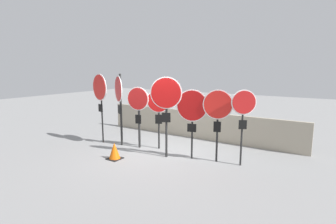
{
  "coord_description": "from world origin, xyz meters",
  "views": [
    {
      "loc": [
        4.47,
        -6.73,
        2.7
      ],
      "look_at": [
        0.16,
        0.0,
        1.35
      ],
      "focal_mm": 28.0,
      "sensor_mm": 36.0,
      "label": 1
    }
  ],
  "objects_px": {
    "traffic_cone_0": "(114,151)",
    "stop_sign_7": "(243,109)",
    "stop_sign_1": "(119,95)",
    "stop_sign_2": "(138,105)",
    "stop_sign_5": "(192,109)",
    "stop_sign_4": "(166,99)",
    "stop_sign_0": "(100,91)",
    "stop_sign_6": "(218,110)",
    "stop_sign_3": "(159,105)"
  },
  "relations": [
    {
      "from": "stop_sign_4",
      "to": "stop_sign_5",
      "type": "distance_m",
      "value": 0.81
    },
    {
      "from": "stop_sign_4",
      "to": "stop_sign_7",
      "type": "relative_size",
      "value": 1.15
    },
    {
      "from": "stop_sign_6",
      "to": "stop_sign_7",
      "type": "bearing_deg",
      "value": -10.29
    },
    {
      "from": "stop_sign_0",
      "to": "stop_sign_7",
      "type": "xyz_separation_m",
      "value": [
        4.99,
        0.46,
        -0.29
      ]
    },
    {
      "from": "stop_sign_5",
      "to": "stop_sign_6",
      "type": "bearing_deg",
      "value": 0.24
    },
    {
      "from": "stop_sign_2",
      "to": "stop_sign_6",
      "type": "relative_size",
      "value": 0.99
    },
    {
      "from": "traffic_cone_0",
      "to": "stop_sign_7",
      "type": "bearing_deg",
      "value": 23.86
    },
    {
      "from": "stop_sign_3",
      "to": "traffic_cone_0",
      "type": "distance_m",
      "value": 2.05
    },
    {
      "from": "traffic_cone_0",
      "to": "stop_sign_4",
      "type": "bearing_deg",
      "value": 37.69
    },
    {
      "from": "stop_sign_4",
      "to": "stop_sign_0",
      "type": "bearing_deg",
      "value": 153.54
    },
    {
      "from": "stop_sign_6",
      "to": "traffic_cone_0",
      "type": "height_order",
      "value": "stop_sign_6"
    },
    {
      "from": "stop_sign_6",
      "to": "stop_sign_7",
      "type": "xyz_separation_m",
      "value": [
        0.7,
        0.08,
        0.05
      ]
    },
    {
      "from": "stop_sign_0",
      "to": "stop_sign_2",
      "type": "distance_m",
      "value": 1.61
    },
    {
      "from": "stop_sign_1",
      "to": "traffic_cone_0",
      "type": "relative_size",
      "value": 4.96
    },
    {
      "from": "stop_sign_2",
      "to": "stop_sign_7",
      "type": "xyz_separation_m",
      "value": [
        3.46,
        0.22,
        0.13
      ]
    },
    {
      "from": "stop_sign_1",
      "to": "traffic_cone_0",
      "type": "bearing_deg",
      "value": -20.99
    },
    {
      "from": "stop_sign_0",
      "to": "traffic_cone_0",
      "type": "xyz_separation_m",
      "value": [
        1.63,
        -1.02,
        -1.64
      ]
    },
    {
      "from": "stop_sign_4",
      "to": "stop_sign_2",
      "type": "bearing_deg",
      "value": 141.32
    },
    {
      "from": "stop_sign_2",
      "to": "stop_sign_4",
      "type": "bearing_deg",
      "value": -24.85
    },
    {
      "from": "stop_sign_4",
      "to": "stop_sign_7",
      "type": "xyz_separation_m",
      "value": [
        2.14,
        0.54,
        -0.18
      ]
    },
    {
      "from": "stop_sign_0",
      "to": "stop_sign_3",
      "type": "relative_size",
      "value": 1.23
    },
    {
      "from": "stop_sign_4",
      "to": "traffic_cone_0",
      "type": "relative_size",
      "value": 4.85
    },
    {
      "from": "stop_sign_2",
      "to": "stop_sign_3",
      "type": "relative_size",
      "value": 1.03
    },
    {
      "from": "stop_sign_0",
      "to": "stop_sign_7",
      "type": "height_order",
      "value": "stop_sign_0"
    },
    {
      "from": "stop_sign_0",
      "to": "stop_sign_2",
      "type": "height_order",
      "value": "stop_sign_0"
    },
    {
      "from": "stop_sign_1",
      "to": "stop_sign_6",
      "type": "height_order",
      "value": "stop_sign_1"
    },
    {
      "from": "stop_sign_4",
      "to": "stop_sign_7",
      "type": "height_order",
      "value": "stop_sign_4"
    },
    {
      "from": "stop_sign_0",
      "to": "stop_sign_6",
      "type": "height_order",
      "value": "stop_sign_0"
    },
    {
      "from": "stop_sign_7",
      "to": "traffic_cone_0",
      "type": "distance_m",
      "value": 3.92
    },
    {
      "from": "stop_sign_2",
      "to": "traffic_cone_0",
      "type": "relative_size",
      "value": 4.13
    },
    {
      "from": "stop_sign_3",
      "to": "stop_sign_4",
      "type": "xyz_separation_m",
      "value": [
        0.68,
        -0.59,
        0.3
      ]
    },
    {
      "from": "stop_sign_5",
      "to": "stop_sign_7",
      "type": "distance_m",
      "value": 1.45
    },
    {
      "from": "stop_sign_1",
      "to": "stop_sign_0",
      "type": "bearing_deg",
      "value": -137.71
    },
    {
      "from": "stop_sign_0",
      "to": "stop_sign_2",
      "type": "xyz_separation_m",
      "value": [
        1.53,
        0.25,
        -0.42
      ]
    },
    {
      "from": "stop_sign_3",
      "to": "traffic_cone_0",
      "type": "height_order",
      "value": "stop_sign_3"
    },
    {
      "from": "stop_sign_2",
      "to": "stop_sign_3",
      "type": "bearing_deg",
      "value": 11.02
    },
    {
      "from": "stop_sign_2",
      "to": "stop_sign_6",
      "type": "height_order",
      "value": "stop_sign_6"
    },
    {
      "from": "stop_sign_5",
      "to": "traffic_cone_0",
      "type": "height_order",
      "value": "stop_sign_5"
    },
    {
      "from": "stop_sign_7",
      "to": "stop_sign_1",
      "type": "bearing_deg",
      "value": 152.21
    },
    {
      "from": "stop_sign_1",
      "to": "traffic_cone_0",
      "type": "distance_m",
      "value": 2.08
    },
    {
      "from": "stop_sign_1",
      "to": "traffic_cone_0",
      "type": "xyz_separation_m",
      "value": [
        0.83,
        -1.15,
        -1.52
      ]
    },
    {
      "from": "stop_sign_0",
      "to": "stop_sign_3",
      "type": "xyz_separation_m",
      "value": [
        2.18,
        0.51,
        -0.41
      ]
    },
    {
      "from": "stop_sign_1",
      "to": "stop_sign_5",
      "type": "distance_m",
      "value": 2.79
    },
    {
      "from": "stop_sign_6",
      "to": "stop_sign_2",
      "type": "bearing_deg",
      "value": 165.58
    },
    {
      "from": "stop_sign_2",
      "to": "stop_sign_6",
      "type": "bearing_deg",
      "value": -8.42
    },
    {
      "from": "stop_sign_4",
      "to": "stop_sign_6",
      "type": "bearing_deg",
      "value": -7.42
    },
    {
      "from": "stop_sign_2",
      "to": "stop_sign_5",
      "type": "bearing_deg",
      "value": -12.32
    },
    {
      "from": "stop_sign_1",
      "to": "stop_sign_4",
      "type": "distance_m",
      "value": 2.07
    },
    {
      "from": "stop_sign_2",
      "to": "stop_sign_5",
      "type": "height_order",
      "value": "stop_sign_5"
    },
    {
      "from": "stop_sign_1",
      "to": "stop_sign_6",
      "type": "bearing_deg",
      "value": 37.39
    }
  ]
}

